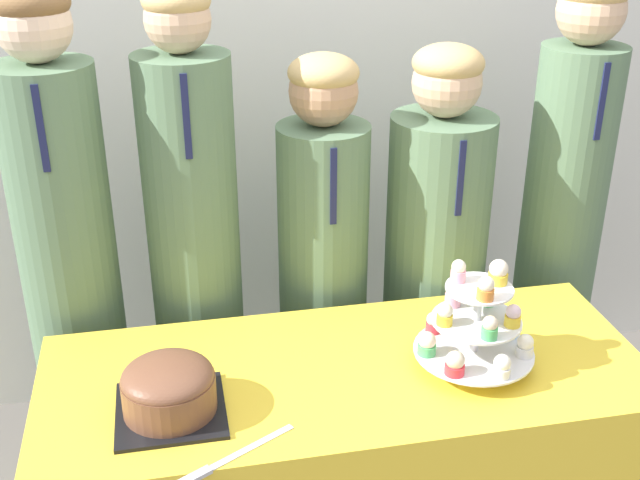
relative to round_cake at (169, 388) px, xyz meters
name	(u,v)px	position (x,y,z in m)	size (l,w,h in m)	color
wall_back	(275,34)	(0.43, 1.19, 0.54)	(9.00, 0.06, 2.70)	silver
round_cake	(169,388)	(0.00, 0.00, 0.00)	(0.25, 0.25, 0.13)	black
cake_knife	(214,467)	(0.08, -0.20, -0.07)	(0.28, 0.16, 0.01)	silver
cupcake_stand	(476,324)	(0.74, 0.04, 0.05)	(0.30, 0.30, 0.28)	silver
student_0	(73,284)	(-0.25, 0.58, -0.02)	(0.27, 0.27, 1.62)	#567556
student_1	(197,277)	(0.10, 0.58, -0.03)	(0.26, 0.27, 1.61)	#567556
student_2	(323,291)	(0.48, 0.58, -0.12)	(0.27, 0.27, 1.42)	#567556
student_3	(433,283)	(0.83, 0.58, -0.13)	(0.31, 0.32, 1.43)	#567556
student_4	(559,238)	(1.24, 0.58, -0.01)	(0.25, 0.26, 1.61)	#567556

